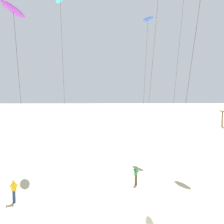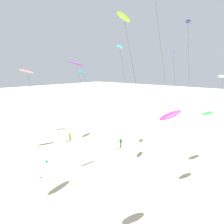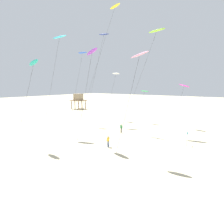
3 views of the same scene
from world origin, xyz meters
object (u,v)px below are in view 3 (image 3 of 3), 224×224
Objects in this scene: kite_blue at (82,54)px; stilt_house at (78,98)px; kite_green at (145,91)px; kite_pink at (139,55)px; kite_cyan at (59,38)px; kite_lime at (157,31)px; kite_teal at (34,63)px; kite_flyer_nearest at (121,128)px; marker_flag at (187,136)px; kite_yellow at (114,10)px; kite_purple at (92,52)px; kite_flyer_middle at (108,141)px; kite_magenta at (184,86)px; kite_navy at (104,35)px; kite_white at (116,74)px.

kite_blue is 2.90× the size of stilt_house.
kite_green is 0.59× the size of kite_pink.
kite_cyan is 0.93× the size of kite_lime.
kite_cyan is at bearing 24.52° from kite_teal.
marker_flag is at bearing -96.30° from kite_flyer_nearest.
kite_yellow is 1.90× the size of kite_pink.
kite_yellow is at bearing 22.29° from kite_purple.
kite_cyan reaches higher than kite_flyer_nearest.
kite_teal is 7.69× the size of kite_flyer_middle.
stilt_house is (19.06, 39.76, -14.80)m from kite_lime.
kite_green reaches higher than kite_flyer_nearest.
marker_flag is (-13.98, -14.72, -6.04)m from kite_green.
marker_flag reaches higher than kite_flyer_nearest.
kite_lime is at bearing -26.64° from kite_teal.
marker_flag is at bearing -52.37° from kite_teal.
kite_purple is at bearing -46.61° from kite_teal.
kite_lime is at bearing -141.61° from kite_green.
kite_flyer_middle is 0.80× the size of marker_flag.
kite_magenta is 0.52× the size of kite_cyan.
kite_navy is 22.37m from kite_flyer_nearest.
kite_white is 24.22m from kite_purple.
stilt_house is at bearing 47.38° from kite_blue.
kite_purple is (-21.43, 6.56, 4.98)m from kite_magenta.
kite_blue is at bearing 23.31° from kite_teal.
kite_cyan is 19.95m from kite_flyer_nearest.
kite_pink is 7.91× the size of kite_flyer_middle.
kite_pink reaches higher than stilt_house.
kite_blue reaches higher than kite_white.
kite_green is 34.99m from stilt_house.
kite_lime is 19.06m from kite_flyer_nearest.
kite_pink is (-13.85, -13.77, -11.33)m from kite_yellow.
kite_purple is 49.67m from stilt_house.
kite_purple reaches higher than kite_white.
kite_lime reaches higher than marker_flag.
kite_navy is 1.15× the size of kite_cyan.
kite_pink is 14.92m from marker_flag.
kite_green is 23.22m from kite_flyer_middle.
kite_white is at bearing -114.19° from stilt_house.
stilt_house is (38.38, 30.06, -8.18)m from kite_teal.
kite_cyan reaches higher than marker_flag.
kite_navy is at bearing 70.83° from marker_flag.
kite_flyer_nearest is 9.76m from kite_flyer_middle.
kite_cyan is at bearing 156.24° from kite_yellow.
stilt_house is at bearing 38.07° from kite_teal.
kite_flyer_nearest is at bearing 42.19° from kite_pink.
kite_teal is 27.61m from kite_white.
kite_yellow is 16.21m from kite_white.
kite_magenta is 1.65× the size of stilt_house.
kite_green is 19.12m from kite_yellow.
kite_cyan is 10.77× the size of kite_flyer_middle.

